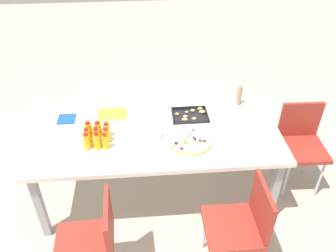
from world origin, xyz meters
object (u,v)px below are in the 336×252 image
chair_end (301,140)px  juice_bottle_6 (89,130)px  chair_near_left (94,240)px  plate_stack (149,135)px  party_table (156,137)px  chair_near_right (243,222)px  juice_bottle_8 (107,130)px  paper_folder (112,114)px  fruit_pizza (191,141)px  juice_bottle_7 (98,130)px  juice_bottle_3 (87,136)px  napkin_stack (66,119)px  juice_bottle_1 (97,141)px  juice_bottle_2 (106,142)px  juice_bottle_5 (106,136)px  juice_bottle_0 (87,142)px  juice_bottle_4 (97,136)px  cardboard_tube (239,95)px  snack_tray (191,115)px

chair_end → juice_bottle_6: 1.91m
chair_near_left → plate_stack: (0.42, 0.81, 0.24)m
party_table → chair_near_right: chair_near_right is taller
juice_bottle_8 → plate_stack: (0.35, -0.04, -0.04)m
plate_stack → paper_folder: (-0.32, 0.35, -0.01)m
party_table → fruit_pizza: fruit_pizza is taller
chair_near_right → juice_bottle_7: bearing=52.5°
chair_end → plate_stack: bearing=6.7°
chair_end → juice_bottle_3: size_ratio=5.75×
juice_bottle_7 → napkin_stack: size_ratio=0.96×
chair_end → juice_bottle_1: (-1.81, -0.23, 0.30)m
juice_bottle_2 → juice_bottle_3: bearing=153.0°
juice_bottle_1 → juice_bottle_7: (-0.00, 0.15, -0.00)m
juice_bottle_5 → juice_bottle_0: bearing=-154.1°
juice_bottle_7 → napkin_stack: bearing=139.1°
juice_bottle_0 → paper_folder: juice_bottle_0 is taller
party_table → fruit_pizza: 0.32m
chair_near_right → paper_folder: (-0.94, 1.10, 0.23)m
juice_bottle_6 → juice_bottle_4: bearing=-48.6°
juice_bottle_0 → cardboard_tube: cardboard_tube is taller
juice_bottle_5 → juice_bottle_7: (-0.07, 0.08, 0.00)m
juice_bottle_8 → napkin_stack: bearing=144.5°
juice_bottle_2 → plate_stack: bearing=18.3°
juice_bottle_3 → paper_folder: size_ratio=0.56×
juice_bottle_5 → juice_bottle_8: juice_bottle_5 is taller
juice_bottle_1 → snack_tray: 0.88m
party_table → plate_stack: bearing=-131.4°
juice_bottle_4 → juice_bottle_0: bearing=-136.4°
fruit_pizza → napkin_stack: bearing=159.1°
chair_near_right → juice_bottle_8: 1.28m
chair_near_right → juice_bottle_5: 1.23m
juice_bottle_5 → juice_bottle_6: bearing=152.2°
party_table → chair_near_left: chair_near_left is taller
cardboard_tube → chair_near_left: bearing=-135.9°
chair_end → juice_bottle_7: (-1.81, -0.08, 0.29)m
juice_bottle_1 → cardboard_tube: (1.27, 0.53, 0.03)m
chair_near_left → juice_bottle_6: bearing=2.9°
juice_bottle_0 → juice_bottle_6: same height
party_table → juice_bottle_1: 0.52m
juice_bottle_3 → snack_tray: (0.88, 0.30, -0.05)m
chair_near_left → juice_bottle_3: (-0.08, 0.77, 0.29)m
cardboard_tube → paper_folder: (-1.17, -0.07, -0.09)m
chair_end → paper_folder: chair_end is taller
juice_bottle_7 → paper_folder: (0.10, 0.31, -0.06)m
chair_near_left → juice_bottle_8: size_ratio=6.27×
fruit_pizza → juice_bottle_8: bearing=168.8°
party_table → juice_bottle_7: 0.49m
fruit_pizza → juice_bottle_1: bearing=-179.1°
juice_bottle_0 → snack_tray: 0.95m
chair_near_right → paper_folder: 1.47m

